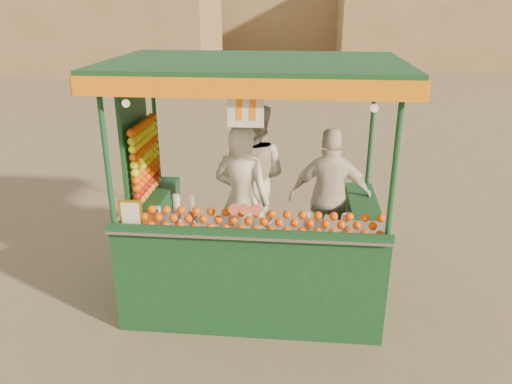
# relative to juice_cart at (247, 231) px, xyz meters

# --- Properties ---
(ground) EXTENTS (90.00, 90.00, 0.00)m
(ground) POSITION_rel_juice_cart_xyz_m (0.03, 0.17, -0.93)
(ground) COLOR #6D5F4E
(ground) RESTS_ON ground
(building_left) EXTENTS (10.00, 6.00, 6.00)m
(building_left) POSITION_rel_juice_cart_xyz_m (-8.97, 20.17, 2.07)
(building_left) COLOR #A07F5B
(building_left) RESTS_ON ground
(building_right) EXTENTS (9.00, 6.00, 5.00)m
(building_right) POSITION_rel_juice_cart_xyz_m (7.03, 24.17, 1.57)
(building_right) COLOR #A07F5B
(building_right) RESTS_ON ground
(juice_cart) EXTENTS (3.14, 2.04, 2.85)m
(juice_cart) POSITION_rel_juice_cart_xyz_m (0.00, 0.00, 0.00)
(juice_cart) COLOR #0F3A1F
(juice_cart) RESTS_ON ground
(vendor_left) EXTENTS (0.76, 0.60, 1.84)m
(vendor_left) POSITION_rel_juice_cart_xyz_m (-0.07, 0.14, 0.32)
(vendor_left) COLOR white
(vendor_left) RESTS_ON ground
(vendor_middle) EXTENTS (1.10, 0.95, 1.95)m
(vendor_middle) POSITION_rel_juice_cart_xyz_m (-0.02, 0.79, 0.38)
(vendor_middle) COLOR beige
(vendor_middle) RESTS_ON ground
(vendor_right) EXTENTS (1.02, 0.44, 1.72)m
(vendor_right) POSITION_rel_juice_cart_xyz_m (0.97, 0.51, 0.26)
(vendor_right) COLOR silver
(vendor_right) RESTS_ON ground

